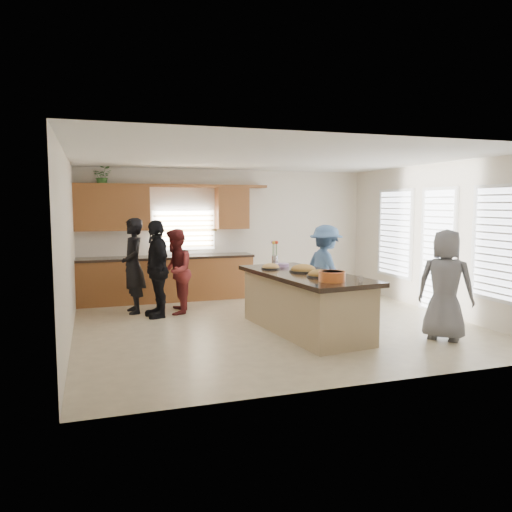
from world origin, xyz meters
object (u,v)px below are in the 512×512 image
object	(u,v)px
island	(305,304)
salad_bowl	(332,276)
woman_left_mid	(175,271)
woman_left_front	(157,269)
woman_right_front	(445,285)
woman_left_back	(133,266)
woman_right_back	(326,269)

from	to	relation	value
island	salad_bowl	xyz separation A→B (m)	(0.01, -0.91, 0.58)
island	salad_bowl	world-z (taller)	salad_bowl
island	woman_left_mid	distance (m)	2.66
woman_left_front	woman_right_front	world-z (taller)	woman_left_front
woman_left_back	woman_right_front	bearing A→B (deg)	44.74
woman_left_back	woman_left_mid	bearing A→B (deg)	59.80
island	woman_left_front	world-z (taller)	woman_left_front
woman_left_mid	woman_right_back	distance (m)	2.82
island	woman_left_mid	xyz separation A→B (m)	(-1.76, 1.97, 0.34)
salad_bowl	woman_left_mid	size ratio (longest dim) A/B	0.24
woman_left_back	woman_right_back	size ratio (longest dim) A/B	1.08
island	woman_left_back	world-z (taller)	woman_left_back
woman_left_front	woman_left_back	bearing A→B (deg)	-149.57
woman_left_back	woman_left_front	world-z (taller)	woman_left_back
island	woman_right_front	xyz separation A→B (m)	(1.81, -1.10, 0.39)
salad_bowl	woman_right_front	world-z (taller)	woman_right_front
woman_left_back	woman_right_front	world-z (taller)	woman_left_back
woman_right_front	woman_right_back	bearing A→B (deg)	-22.01
island	woman_left_back	bearing A→B (deg)	130.65
island	woman_left_front	bearing A→B (deg)	132.51
island	salad_bowl	bearing A→B (deg)	-95.90
island	woman_right_back	distance (m)	1.58
island	woman_left_back	distance (m)	3.41
woman_left_back	woman_left_mid	xyz separation A→B (m)	(0.74, -0.31, -0.10)
island	woman_left_front	size ratio (longest dim) A/B	1.59
woman_right_back	woman_right_front	size ratio (longest dim) A/B	0.99
salad_bowl	woman_right_back	xyz separation A→B (m)	(0.94, 2.12, -0.20)
island	woman_right_back	size ratio (longest dim) A/B	1.70
woman_left_front	woman_right_back	distance (m)	3.13
island	woman_left_mid	size ratio (longest dim) A/B	1.77
island	woman_right_back	world-z (taller)	woman_right_back
woman_left_back	woman_right_front	xyz separation A→B (m)	(4.30, -3.39, -0.06)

